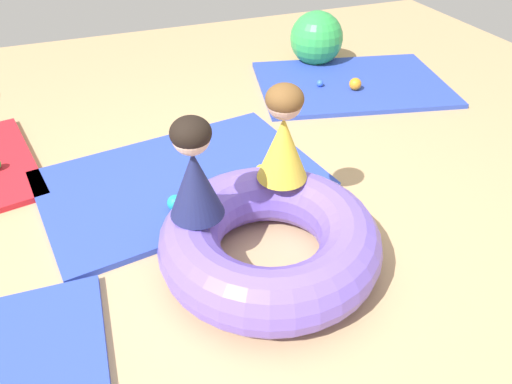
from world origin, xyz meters
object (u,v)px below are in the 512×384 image
Objects in this scene: child_in_yellow at (283,135)px; exercise_ball_large at (316,38)px; child_in_navy at (194,170)px; play_ball_yellow at (261,170)px; play_ball_red at (288,171)px; play_ball_blue at (320,83)px; play_ball_teal at (175,203)px; inflatable_cushion at (270,241)px; play_ball_orange at (355,84)px.

exercise_ball_large is (1.32, 2.17, -0.33)m from child_in_yellow.
play_ball_yellow is at bearing 9.81° from child_in_navy.
play_ball_blue is at bearing 54.83° from play_ball_red.
play_ball_teal is at bearing -134.96° from exercise_ball_large.
inflatable_cushion is 0.70m from play_ball_teal.
play_ball_yellow is 0.15× the size of exercise_ball_large.
child_in_navy reaches higher than play_ball_blue.
play_ball_orange is (1.53, 1.72, -0.07)m from inflatable_cushion.
play_ball_blue is at bearing 11.57° from child_in_navy.
play_ball_yellow is (-0.16, 0.09, -0.01)m from play_ball_red.
inflatable_cushion reaches higher than play_ball_teal.
play_ball_teal is 2.21m from play_ball_orange.
play_ball_yellow is (-1.28, -0.96, -0.02)m from play_ball_orange.
exercise_ball_large is (1.89, 1.89, 0.17)m from play_ball_teal.
child_in_yellow is at bearing -26.37° from play_ball_teal.
exercise_ball_large is at bearing 58.56° from play_ball_red.
child_in_yellow is 0.68m from play_ball_yellow.
play_ball_red is at bearing -125.17° from play_ball_blue.
child_in_yellow reaches higher than inflatable_cushion.
child_in_navy reaches higher than play_ball_orange.
child_in_navy is at bearing -128.60° from exercise_ball_large.
play_ball_blue is 0.31m from play_ball_orange.
child_in_navy is 0.66m from play_ball_teal.
play_ball_blue is (1.27, 1.89, -0.09)m from inflatable_cushion.
inflatable_cushion is 2.92m from exercise_ball_large.
play_ball_teal is 0.64m from play_ball_yellow.
play_ball_teal is at bearing 121.77° from inflatable_cushion.
play_ball_orange is at bearing -33.95° from play_ball_blue.
child_in_navy reaches higher than play_ball_teal.
play_ball_orange is at bearing 48.33° from inflatable_cushion.
play_ball_orange is (1.90, 1.12, 0.00)m from play_ball_teal.
inflatable_cushion is 10.77× the size of play_ball_orange.
play_ball_yellow is (-1.02, -1.14, 0.01)m from play_ball_blue.
child_in_navy is 9.02× the size of play_ball_blue.
play_ball_yellow is at bearing -143.06° from play_ball_orange.
play_ball_yellow is at bearing -131.92° from play_ball_blue.
play_ball_blue is at bearing 146.05° from play_ball_orange.
child_in_navy is 5.52× the size of play_ball_red.
child_in_navy is 1.03m from play_ball_red.
inflatable_cushion reaches higher than play_ball_red.
play_ball_teal reaches higher than play_ball_blue.
inflatable_cushion is 0.57m from child_in_navy.
child_in_yellow reaches higher than play_ball_blue.
inflatable_cushion is 0.79m from play_ball_red.
child_in_navy is at bearing 153.61° from inflatable_cushion.
child_in_yellow is 0.81m from play_ball_teal.
child_in_navy reaches higher than exercise_ball_large.
child_in_yellow is at bearing -121.27° from exercise_ball_large.
child_in_navy is at bearing -85.27° from play_ball_teal.
play_ball_red is at bearing -1.34° from child_in_navy.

